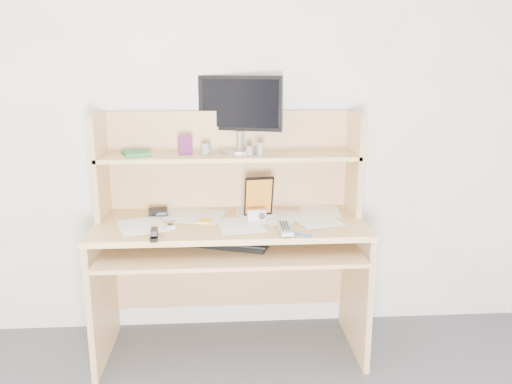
{
  "coord_description": "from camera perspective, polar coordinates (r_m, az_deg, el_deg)",
  "views": [
    {
      "loc": [
        -0.03,
        -1.03,
        1.51
      ],
      "look_at": [
        0.13,
        1.43,
        0.92
      ],
      "focal_mm": 35.0,
      "sensor_mm": 36.0,
      "label": 1
    }
  ],
  "objects": [
    {
      "name": "digital_camera",
      "position": [
        2.59,
        0.06,
        -2.67
      ],
      "size": [
        0.1,
        0.05,
        0.06
      ],
      "primitive_type": "cube",
      "rotation": [
        0.0,
        0.0,
        0.09
      ],
      "color": "#BDBDC0",
      "rests_on": "paper_clutter"
    },
    {
      "name": "blue_pen",
      "position": [
        2.39,
        4.63,
        -4.76
      ],
      "size": [
        0.14,
        0.09,
        0.01
      ],
      "primitive_type": "cylinder",
      "rotation": [
        1.57,
        0.0,
        0.99
      ],
      "color": "#1B35CF",
      "rests_on": "paper_clutter"
    },
    {
      "name": "wallet",
      "position": [
        2.78,
        -11.12,
        -2.16
      ],
      "size": [
        0.11,
        0.09,
        0.03
      ],
      "primitive_type": "cube",
      "rotation": [
        0.0,
        0.0,
        0.12
      ],
      "color": "black",
      "rests_on": "paper_clutter"
    },
    {
      "name": "monitor",
      "position": [
        2.76,
        -1.85,
        9.19
      ],
      "size": [
        0.46,
        0.25,
        0.41
      ],
      "rotation": [
        0.0,
        0.0,
        -0.35
      ],
      "color": "#9C9CA0",
      "rests_on": "desk"
    },
    {
      "name": "keyboard",
      "position": [
        2.57,
        -3.81,
        -5.67
      ],
      "size": [
        0.5,
        0.32,
        0.03
      ],
      "rotation": [
        0.0,
        0.0,
        -0.35
      ],
      "color": "black",
      "rests_on": "desk"
    },
    {
      "name": "game_case",
      "position": [
        2.66,
        0.31,
        -0.49
      ],
      "size": [
        0.16,
        0.04,
        0.22
      ],
      "primitive_type": "cube",
      "rotation": [
        0.0,
        0.0,
        0.15
      ],
      "color": "black",
      "rests_on": "paper_clutter"
    },
    {
      "name": "chip_stack_a",
      "position": [
        2.67,
        -5.82,
        4.88
      ],
      "size": [
        0.06,
        0.06,
        0.06
      ],
      "primitive_type": "cylinder",
      "rotation": [
        0.0,
        0.0,
        0.37
      ],
      "color": "black",
      "rests_on": "desk"
    },
    {
      "name": "chip_stack_c",
      "position": [
        2.65,
        -0.73,
        4.77
      ],
      "size": [
        0.05,
        0.05,
        0.05
      ],
      "primitive_type": "cylinder",
      "rotation": [
        0.0,
        0.0,
        0.25
      ],
      "color": "black",
      "rests_on": "desk"
    },
    {
      "name": "stapler",
      "position": [
        2.39,
        -11.59,
        -4.66
      ],
      "size": [
        0.05,
        0.13,
        0.04
      ],
      "primitive_type": "cube",
      "rotation": [
        0.0,
        0.0,
        0.1
      ],
      "color": "black",
      "rests_on": "paper_clutter"
    },
    {
      "name": "chip_stack_b",
      "position": [
        2.69,
        -5.55,
        4.93
      ],
      "size": [
        0.04,
        0.04,
        0.06
      ],
      "primitive_type": "cylinder",
      "rotation": [
        0.0,
        0.0,
        0.17
      ],
      "color": "white",
      "rests_on": "desk"
    },
    {
      "name": "paper_clutter",
      "position": [
        2.62,
        -2.94,
        -3.27
      ],
      "size": [
        1.32,
        0.54,
        0.01
      ],
      "primitive_type": "cube",
      "color": "white",
      "rests_on": "desk"
    },
    {
      "name": "tv_remote",
      "position": [
        2.45,
        3.28,
        -4.17
      ],
      "size": [
        0.06,
        0.2,
        0.02
      ],
      "primitive_type": "cube",
      "rotation": [
        0.0,
        0.0,
        0.03
      ],
      "color": "#ACADA7",
      "rests_on": "paper_clutter"
    },
    {
      "name": "flip_phone",
      "position": [
        2.53,
        -9.76,
        -3.73
      ],
      "size": [
        0.06,
        0.09,
        0.02
      ],
      "primitive_type": "cube",
      "rotation": [
        0.0,
        0.0,
        0.24
      ],
      "color": "#B7B7B9",
      "rests_on": "paper_clutter"
    },
    {
      "name": "shelf_book",
      "position": [
        2.74,
        -13.56,
        4.35
      ],
      "size": [
        0.18,
        0.21,
        0.02
      ],
      "primitive_type": "cube",
      "rotation": [
        0.0,
        0.0,
        0.34
      ],
      "color": "#2E733C",
      "rests_on": "desk"
    },
    {
      "name": "chip_stack_d",
      "position": [
        2.64,
        0.51,
        4.95
      ],
      "size": [
        0.04,
        0.04,
        0.07
      ],
      "primitive_type": "cylinder",
      "rotation": [
        0.0,
        0.0,
        0.05
      ],
      "color": "white",
      "rests_on": "desk"
    },
    {
      "name": "sticky_note_pad",
      "position": [
        2.61,
        -5.88,
        -3.32
      ],
      "size": [
        0.09,
        0.09,
        0.01
      ],
      "primitive_type": "cube",
      "rotation": [
        0.0,
        0.0,
        -0.29
      ],
      "color": "yellow",
      "rests_on": "desk"
    },
    {
      "name": "card_box",
      "position": [
        2.68,
        -8.08,
        5.3
      ],
      "size": [
        0.08,
        0.05,
        0.1
      ],
      "primitive_type": "cube",
      "rotation": [
        0.0,
        0.0,
        0.36
      ],
      "color": "maroon",
      "rests_on": "desk"
    },
    {
      "name": "desk",
      "position": [
        2.71,
        -2.95,
        -3.96
      ],
      "size": [
        1.4,
        0.7,
        1.3
      ],
      "color": "#DAB36F",
      "rests_on": "floor"
    },
    {
      "name": "back_wall",
      "position": [
        2.84,
        -3.17,
        8.28
      ],
      "size": [
        3.6,
        0.04,
        2.5
      ],
      "primitive_type": "cube",
      "color": "white",
      "rests_on": "floor"
    }
  ]
}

